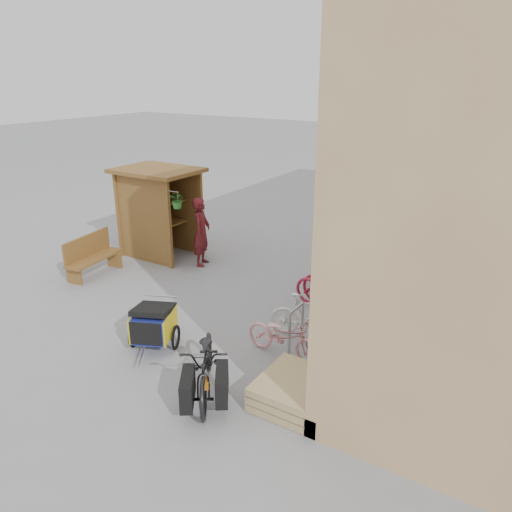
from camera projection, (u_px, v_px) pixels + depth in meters
The scene contains 17 objects.
ground at pixel (197, 318), 10.32m from camera, with size 80.00×80.00×0.00m, color gray.
kiosk at pixel (156, 200), 13.37m from camera, with size 2.49×1.65×2.40m.
bike_rack at pixel (348, 280), 10.89m from camera, with size 0.05×5.35×0.86m.
pallet_stack at pixel (293, 390), 7.64m from camera, with size 1.00×1.20×0.40m.
bench at pixel (92, 255), 12.36m from camera, with size 0.71×1.65×1.01m.
shopping_carts at pixel (429, 234), 13.77m from camera, with size 0.56×2.21×1.00m.
child_trailer at pixel (153, 323), 9.10m from camera, with size 0.98×1.47×0.87m.
cargo_bike at pixel (207, 365), 7.75m from camera, with size 1.66×2.00×1.03m.
person_kiosk at pixel (201, 232), 12.88m from camera, with size 0.66×0.43×1.80m, color maroon.
bike_0 at pixel (284, 336), 8.82m from camera, with size 0.53×1.51×0.80m, color pink.
bike_1 at pixel (308, 317), 9.42m from camera, with size 0.42×1.48×0.89m, color white.
bike_2 at pixel (332, 291), 10.48m from camera, with size 0.62×1.78×0.94m, color maroon.
bike_3 at pixel (337, 287), 10.54m from camera, with size 0.49×1.72×1.03m, color maroon.
bike_4 at pixel (352, 280), 11.20m from camera, with size 0.53×1.52×0.80m, color #1D7676.
bike_5 at pixel (366, 270), 11.43m from camera, with size 0.48×1.70×1.02m, color pink.
bike_6 at pixel (379, 260), 12.14m from camera, with size 0.63×1.80×0.95m, color white.
bike_7 at pixel (383, 252), 12.59m from camera, with size 0.48×1.70×1.02m, color white.
Camera 1 is at (5.94, -7.15, 4.81)m, focal length 35.00 mm.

